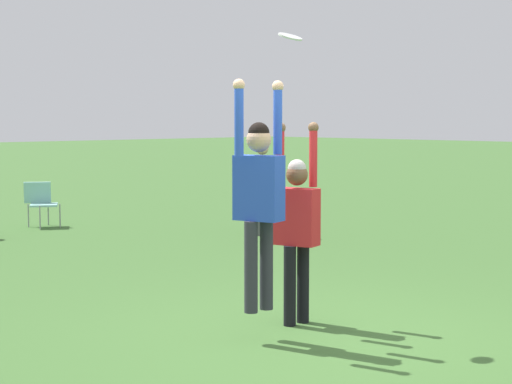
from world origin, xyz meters
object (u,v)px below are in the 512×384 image
object	(u,v)px
person_defending	(297,219)
person_spectator_near	(262,179)
camping_chair_1	(41,200)
frisbee	(290,37)
person_jumping	(259,190)

from	to	relation	value
person_defending	person_spectator_near	bearing A→B (deg)	122.66
person_defending	camping_chair_1	bearing A→B (deg)	150.31
frisbee	person_spectator_near	bearing A→B (deg)	47.65
person_jumping	person_spectator_near	size ratio (longest dim) A/B	1.26
frisbee	person_defending	bearing A→B (deg)	29.28
frisbee	camping_chair_1	bearing A→B (deg)	74.77
person_defending	frisbee	world-z (taller)	frisbee
person_defending	person_spectator_near	xyz separation A→B (m)	(4.21, 4.74, -0.06)
person_jumping	frisbee	size ratio (longest dim) A/B	9.08
frisbee	camping_chair_1	world-z (taller)	frisbee
frisbee	person_spectator_near	world-z (taller)	frisbee
person_jumping	person_defending	xyz separation A→B (m)	(0.71, 0.20, -0.34)
camping_chair_1	person_jumping	bearing A→B (deg)	105.07
person_defending	person_jumping	bearing A→B (deg)	-90.00
person_jumping	person_spectator_near	distance (m)	6.98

